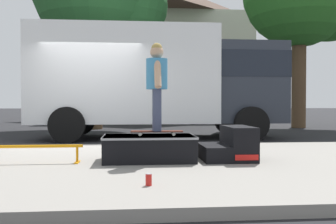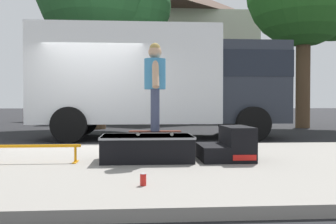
{
  "view_description": "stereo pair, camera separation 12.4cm",
  "coord_description": "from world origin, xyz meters",
  "px_view_note": "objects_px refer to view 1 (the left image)",
  "views": [
    {
      "loc": [
        1.03,
        -8.57,
        0.98
      ],
      "look_at": [
        1.71,
        -1.23,
        0.81
      ],
      "focal_mm": 40.62,
      "sensor_mm": 36.0,
      "label": 1
    },
    {
      "loc": [
        1.16,
        -8.58,
        0.98
      ],
      "look_at": [
        1.71,
        -1.23,
        0.81
      ],
      "focal_mm": 40.62,
      "sensor_mm": 36.0,
      "label": 2
    }
  ],
  "objects_px": {
    "skater_kid": "(157,79)",
    "soda_can": "(149,180)",
    "kicker_ramp": "(231,146)",
    "grind_rail": "(29,149)",
    "skateboard": "(157,132)",
    "skate_box": "(149,147)",
    "box_truck": "(159,78)"
  },
  "relations": [
    {
      "from": "skater_kid",
      "to": "soda_can",
      "type": "distance_m",
      "value": 2.11
    },
    {
      "from": "skate_box",
      "to": "kicker_ramp",
      "type": "xyz_separation_m",
      "value": [
        1.25,
        -0.0,
        0.01
      ]
    },
    {
      "from": "skate_box",
      "to": "soda_can",
      "type": "xyz_separation_m",
      "value": [
        -0.08,
        -1.73,
        -0.14
      ]
    },
    {
      "from": "grind_rail",
      "to": "skater_kid",
      "type": "height_order",
      "value": "skater_kid"
    },
    {
      "from": "skateboard",
      "to": "soda_can",
      "type": "xyz_separation_m",
      "value": [
        -0.2,
        -1.75,
        -0.37
      ]
    },
    {
      "from": "kicker_ramp",
      "to": "soda_can",
      "type": "relative_size",
      "value": 6.98
    },
    {
      "from": "grind_rail",
      "to": "skateboard",
      "type": "bearing_deg",
      "value": 3.19
    },
    {
      "from": "skate_box",
      "to": "soda_can",
      "type": "distance_m",
      "value": 1.74
    },
    {
      "from": "skater_kid",
      "to": "skateboard",
      "type": "bearing_deg",
      "value": 116.57
    },
    {
      "from": "skateboard",
      "to": "soda_can",
      "type": "distance_m",
      "value": 1.8
    },
    {
      "from": "grind_rail",
      "to": "soda_can",
      "type": "relative_size",
      "value": 12.03
    },
    {
      "from": "skater_kid",
      "to": "soda_can",
      "type": "relative_size",
      "value": 10.47
    },
    {
      "from": "kicker_ramp",
      "to": "grind_rail",
      "type": "xyz_separation_m",
      "value": [
        -2.98,
        -0.09,
        -0.01
      ]
    },
    {
      "from": "grind_rail",
      "to": "soda_can",
      "type": "distance_m",
      "value": 2.33
    },
    {
      "from": "grind_rail",
      "to": "box_truck",
      "type": "height_order",
      "value": "box_truck"
    },
    {
      "from": "skateboard",
      "to": "skater_kid",
      "type": "height_order",
      "value": "skater_kid"
    },
    {
      "from": "skateboard",
      "to": "box_truck",
      "type": "height_order",
      "value": "box_truck"
    },
    {
      "from": "skater_kid",
      "to": "box_truck",
      "type": "height_order",
      "value": "box_truck"
    },
    {
      "from": "box_truck",
      "to": "soda_can",
      "type": "bearing_deg",
      "value": -94.82
    },
    {
      "from": "kicker_ramp",
      "to": "skater_kid",
      "type": "xyz_separation_m",
      "value": [
        -1.13,
        0.02,
        1.01
      ]
    },
    {
      "from": "kicker_ramp",
      "to": "box_truck",
      "type": "relative_size",
      "value": 0.13
    },
    {
      "from": "skater_kid",
      "to": "skate_box",
      "type": "bearing_deg",
      "value": -172.27
    },
    {
      "from": "grind_rail",
      "to": "skateboard",
      "type": "distance_m",
      "value": 1.86
    },
    {
      "from": "skate_box",
      "to": "skateboard",
      "type": "bearing_deg",
      "value": 7.73
    },
    {
      "from": "grind_rail",
      "to": "skateboard",
      "type": "relative_size",
      "value": 1.92
    },
    {
      "from": "kicker_ramp",
      "to": "grind_rail",
      "type": "height_order",
      "value": "kicker_ramp"
    },
    {
      "from": "skate_box",
      "to": "grind_rail",
      "type": "xyz_separation_m",
      "value": [
        -1.72,
        -0.09,
        -0.0
      ]
    },
    {
      "from": "kicker_ramp",
      "to": "skater_kid",
      "type": "bearing_deg",
      "value": 179.16
    },
    {
      "from": "kicker_ramp",
      "to": "box_truck",
      "type": "xyz_separation_m",
      "value": [
        -0.75,
        5.1,
        1.37
      ]
    },
    {
      "from": "kicker_ramp",
      "to": "box_truck",
      "type": "distance_m",
      "value": 5.33
    },
    {
      "from": "soda_can",
      "to": "box_truck",
      "type": "relative_size",
      "value": 0.02
    },
    {
      "from": "skateboard",
      "to": "kicker_ramp",
      "type": "bearing_deg",
      "value": -0.84
    }
  ]
}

